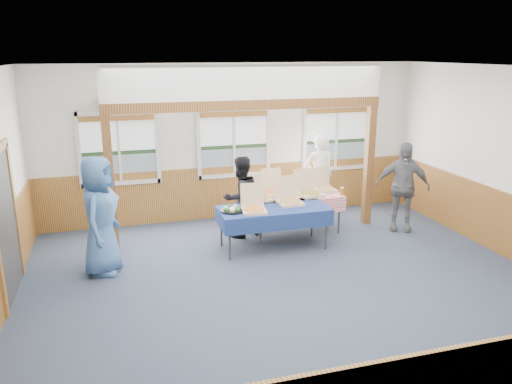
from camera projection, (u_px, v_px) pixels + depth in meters
floor at (289, 286)px, 7.54m from camera, size 8.00×8.00×0.00m
ceiling at (294, 68)px, 6.66m from camera, size 8.00×8.00×0.00m
wall_back at (233, 142)px, 10.33m from camera, size 8.00×0.00×8.00m
wall_front at (446, 295)px, 3.86m from camera, size 8.00×0.00×8.00m
wainscot_back at (234, 191)px, 10.60m from camera, size 7.98×0.05×1.10m
wainscot_right at (511, 227)px, 8.45m from camera, size 0.05×6.98×1.10m
cased_opening at (4, 226)px, 7.02m from camera, size 0.06×1.30×2.10m
window_left at (119, 144)px, 9.66m from camera, size 1.56×0.10×1.46m
window_mid at (234, 139)px, 10.27m from camera, size 1.56×0.10×1.46m
window_right at (336, 134)px, 10.89m from camera, size 1.56×0.10×1.46m
post_left at (110, 184)px, 8.67m from camera, size 0.15×0.15×2.40m
post_right at (369, 166)px, 10.00m from camera, size 0.15×0.15×2.40m
cross_beam at (249, 105)px, 8.98m from camera, size 5.15×0.18×0.18m
table_left at (274, 211)px, 8.82m from camera, size 2.06×1.22×0.76m
table_right at (296, 198)px, 9.59m from camera, size 1.86×1.05×0.76m
pizza_box_a at (254, 208)px, 8.58m from camera, size 0.47×0.55×0.44m
pizza_box_b at (289, 200)px, 9.03m from camera, size 0.44×0.53×0.47m
pizza_box_c at (260, 196)px, 9.27m from camera, size 0.38×0.47×0.41m
pizza_box_d at (275, 190)px, 9.64m from camera, size 0.45×0.54×0.46m
pizza_box_e at (309, 192)px, 9.55m from camera, size 0.49×0.58×0.47m
pizza_box_f at (324, 187)px, 9.86m from camera, size 0.42×0.50×0.43m
veggie_tray at (232, 210)px, 8.60m from camera, size 0.42×0.42×0.09m
drink_glass at (342, 191)px, 9.55m from camera, size 0.07×0.07×0.15m
woman_white at (318, 177)px, 10.38m from camera, size 0.67×0.46×1.79m
woman_black at (241, 197)px, 9.38m from camera, size 0.93×0.84×1.55m
man_blue at (100, 216)px, 7.77m from camera, size 0.85×1.06×1.89m
person_grey at (402, 187)px, 9.70m from camera, size 1.11×0.89×1.76m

